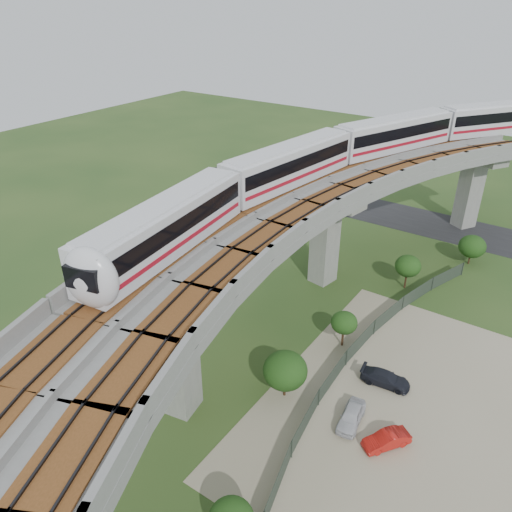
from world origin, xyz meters
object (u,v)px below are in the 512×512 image
(car_dark, at_px, (385,378))
(car_white, at_px, (351,416))
(metro_train, at_px, (359,154))
(car_red, at_px, (386,440))

(car_dark, bearing_deg, car_white, 166.78)
(car_white, bearing_deg, metro_train, 108.14)
(metro_train, bearing_deg, car_dark, -55.55)
(metro_train, xyz_separation_m, car_dark, (9.77, -14.24, -11.74))
(car_white, height_order, car_dark, car_white)
(metro_train, height_order, car_red, metro_train)
(car_dark, bearing_deg, car_red, -165.12)
(car_red, relative_size, car_dark, 0.87)
(car_white, relative_size, car_dark, 0.93)
(metro_train, bearing_deg, car_red, -58.59)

